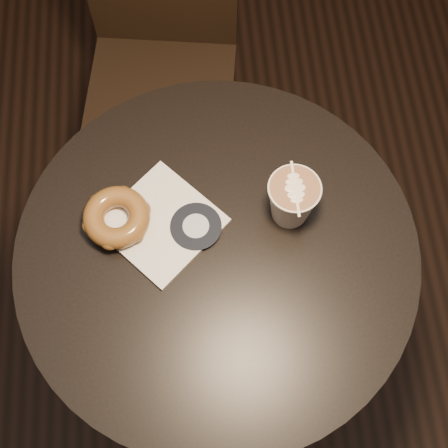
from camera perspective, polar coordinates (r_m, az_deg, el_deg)
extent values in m
plane|color=black|center=(1.79, -0.41, -10.86)|extent=(4.50, 4.50, 0.00)
cylinder|color=black|center=(1.09, -0.66, -2.55)|extent=(0.70, 0.70, 0.03)
cylinder|color=black|center=(1.43, -0.50, -7.70)|extent=(0.07, 0.07, 0.70)
cylinder|color=black|center=(1.78, -0.41, -10.79)|extent=(0.44, 0.44, 0.02)
cube|color=black|center=(1.64, -5.74, 11.95)|extent=(0.42, 0.42, 0.04)
cylinder|color=black|center=(1.77, -10.69, 4.05)|extent=(0.03, 0.03, 0.41)
cylinder|color=black|center=(1.73, -0.51, 3.51)|extent=(0.03, 0.03, 0.41)
cylinder|color=black|center=(1.93, -9.38, 12.34)|extent=(0.03, 0.03, 0.41)
cylinder|color=black|center=(1.89, 0.17, 12.00)|extent=(0.03, 0.03, 0.41)
cube|color=silver|center=(1.09, -5.75, 0.06)|extent=(0.24, 0.24, 0.01)
torus|color=brown|center=(1.08, -9.80, 0.61)|extent=(0.12, 0.12, 0.04)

